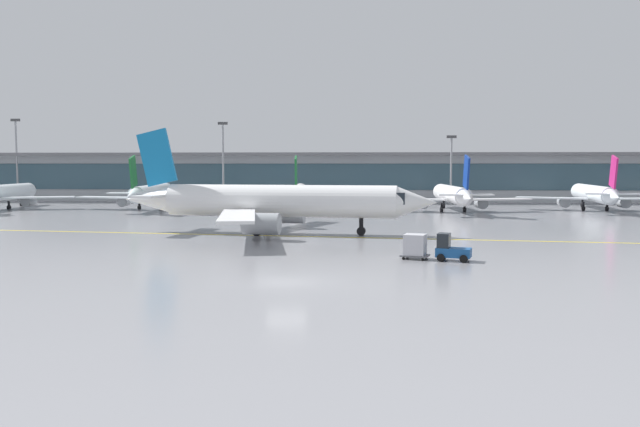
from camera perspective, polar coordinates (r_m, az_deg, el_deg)
The scene contains 14 objects.
ground_plane at distance 40.19m, azimuth -3.03°, elevation -6.15°, with size 400.00×400.00×0.00m, color gray.
taxiway_centreline_stripe at distance 65.78m, azimuth -3.73°, elevation -2.01°, with size 110.00×0.36×0.01m, color yellow.
terminal_concourse at distance 127.22m, azimuth 1.39°, elevation 3.33°, with size 187.46×11.00×9.60m.
gate_airplane_0 at distance 117.28m, azimuth -26.62°, elevation 1.64°, with size 24.48×26.35×8.73m.
gate_airplane_1 at distance 108.27m, azimuth -14.81°, elevation 1.77°, with size 24.47×26.36×8.73m.
gate_airplane_2 at distance 103.47m, azimuth -1.93°, elevation 1.79°, with size 24.27×26.14×8.66m.
gate_airplane_3 at distance 101.47m, azimuth 11.71°, elevation 1.66°, with size 24.49×26.34×8.73m.
gate_airplane_4 at distance 111.04m, azimuth 23.28°, elevation 1.62°, with size 24.40×26.37×8.73m.
taxiing_regional_jet at distance 67.57m, azimuth -3.89°, elevation 1.04°, with size 34.11×31.50×11.30m.
baggage_tug at distance 49.72m, azimuth 11.61°, elevation -3.15°, with size 2.89×2.21×2.10m.
cargo_dolly_lead at distance 50.17m, azimuth 8.50°, elevation -2.85°, with size 2.47×2.14×1.94m.
apron_light_mast_0 at distance 137.55m, azimuth -25.50°, elevation 4.59°, with size 1.80×0.36×16.16m.
apron_light_mast_1 at distance 119.99m, azimuth -8.66°, elevation 4.82°, with size 1.80×0.36×15.16m.
apron_light_mast_2 at distance 119.18m, azimuth 11.65°, elevation 4.16°, with size 1.80×0.36×12.61m.
Camera 1 is at (4.43, -39.25, 7.38)m, focal length 35.77 mm.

